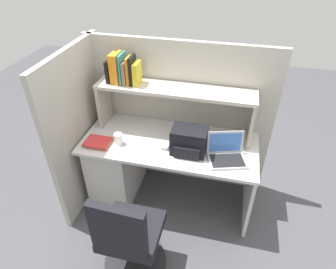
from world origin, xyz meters
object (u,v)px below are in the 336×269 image
(laptop, at_px, (226,154))
(computer_mouse, at_px, (166,146))
(backpack, at_px, (189,141))
(paper_cup, at_px, (118,139))
(office_chair, at_px, (130,241))

(laptop, height_order, computer_mouse, laptop)
(backpack, height_order, computer_mouse, backpack)
(backpack, bearing_deg, paper_cup, -176.87)
(laptop, xyz_separation_m, paper_cup, (-0.96, -0.02, 0.00))
(backpack, distance_m, computer_mouse, 0.23)
(backpack, height_order, paper_cup, backpack)
(backpack, relative_size, office_chair, 0.32)
(backpack, relative_size, paper_cup, 2.83)
(backpack, bearing_deg, laptop, -2.61)
(office_chair, bearing_deg, laptop, -127.66)
(paper_cup, bearing_deg, office_chair, -65.07)
(office_chair, bearing_deg, paper_cup, -62.65)
(computer_mouse, height_order, paper_cup, paper_cup)
(computer_mouse, bearing_deg, backpack, -3.17)
(backpack, xyz_separation_m, paper_cup, (-0.64, -0.03, -0.06))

